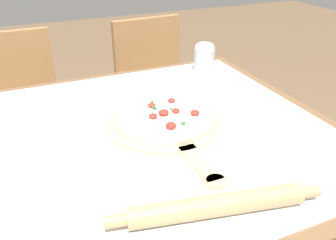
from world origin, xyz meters
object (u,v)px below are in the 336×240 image
at_px(rolling_pin, 217,206).
at_px(flour_cup, 204,57).
at_px(pizza, 164,117).
at_px(chair_left, 21,112).
at_px(chair_right, 155,89).
at_px(pizza_peel, 167,126).

xyz_separation_m(rolling_pin, flour_cup, (0.37, 0.74, 0.04)).
bearing_deg(flour_cup, rolling_pin, -116.76).
xyz_separation_m(pizza, chair_left, (-0.40, 0.83, -0.29)).
height_order(pizza, flour_cup, flour_cup).
height_order(pizza, chair_left, chair_left).
bearing_deg(rolling_pin, chair_right, 74.35).
bearing_deg(pizza, pizza_peel, -90.96).
bearing_deg(flour_cup, chair_right, 94.00).
relative_size(pizza_peel, pizza, 1.74).
relative_size(pizza, flour_cup, 2.39).
bearing_deg(chair_left, chair_right, -0.15).
height_order(pizza, rolling_pin, pizza).
distance_m(pizza, chair_right, 0.92).
distance_m(pizza_peel, chair_left, 0.97).
relative_size(pizza_peel, flour_cup, 4.15).
xyz_separation_m(rolling_pin, chair_right, (0.34, 1.22, -0.29)).
bearing_deg(pizza_peel, pizza, 89.04).
bearing_deg(rolling_pin, pizza_peel, 82.49).
distance_m(pizza_peel, flour_cup, 0.49).
distance_m(chair_left, chair_right, 0.69).
height_order(rolling_pin, chair_left, chair_left).
relative_size(pizza_peel, chair_left, 0.58).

